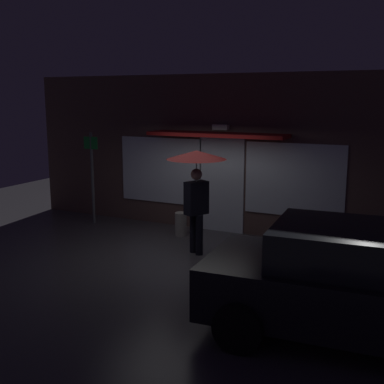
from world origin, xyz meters
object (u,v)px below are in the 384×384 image
Objects in this scene: parked_car at (363,284)px; sidewalk_bollard at (181,224)px; street_sign_post at (92,172)px; person_with_umbrella at (196,172)px.

sidewalk_bollard is at bearing 138.71° from parked_car.
street_sign_post is (-6.83, 3.38, 0.53)m from parked_car.
parked_car is at bearing -37.41° from sidewalk_bollard.
street_sign_post is 2.69m from sidewalk_bollard.
person_with_umbrella is at bearing -17.72° from street_sign_post.
sidewalk_bollard is (-0.87, 1.01, -1.39)m from person_with_umbrella.
sidewalk_bollard is at bearing 68.97° from person_with_umbrella.
parked_car is at bearing -95.44° from person_with_umbrella.
street_sign_post reaches higher than parked_car.
parked_car is 5.49m from sidewalk_bollard.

